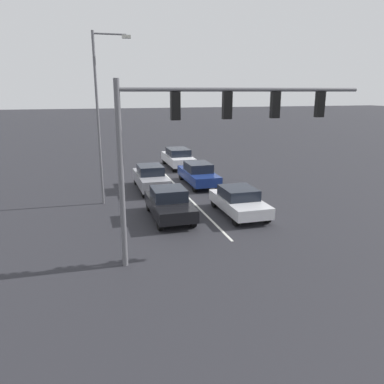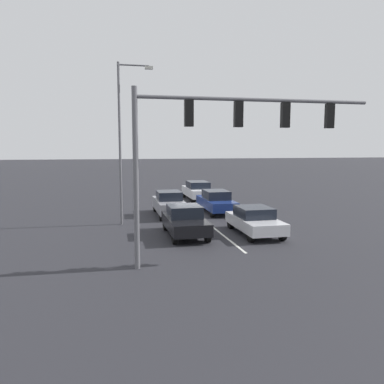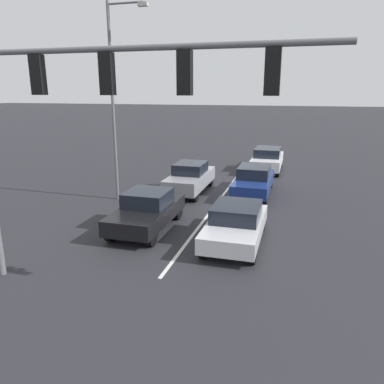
{
  "view_description": "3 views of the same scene",
  "coord_description": "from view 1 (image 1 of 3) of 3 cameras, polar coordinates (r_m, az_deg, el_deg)",
  "views": [
    {
      "loc": [
        5.7,
        24.33,
        6.15
      ],
      "look_at": [
        1.02,
        7.97,
        1.55
      ],
      "focal_mm": 35.0,
      "sensor_mm": 36.0,
      "label": 1
    },
    {
      "loc": [
        5.44,
        25.11,
        4.44
      ],
      "look_at": [
        1.37,
        6.14,
        2.11
      ],
      "focal_mm": 35.0,
      "sensor_mm": 36.0,
      "label": 2
    },
    {
      "loc": [
        -3.61,
        19.82,
        5.29
      ],
      "look_at": [
        0.28,
        6.23,
        1.44
      ],
      "focal_mm": 35.0,
      "sensor_mm": 36.0,
      "label": 3
    }
  ],
  "objects": [
    {
      "name": "car_black_midlane_front",
      "position": [
        18.6,
        -3.49,
        -1.72
      ],
      "size": [
        1.83,
        4.18,
        1.52
      ],
      "color": "black",
      "rests_on": "ground_plane"
    },
    {
      "name": "traffic_signal_gantry",
      "position": [
        13.46,
        2.63,
        10.22
      ],
      "size": [
        9.24,
        0.37,
        6.56
      ],
      "color": "slate",
      "rests_on": "ground_plane"
    },
    {
      "name": "car_white_leftlane_third",
      "position": [
        31.29,
        -2.14,
        5.29
      ],
      "size": [
        1.87,
        4.73,
        1.57
      ],
      "color": "silver",
      "rests_on": "ground_plane"
    },
    {
      "name": "car_navy_leftlane_second",
      "position": [
        25.27,
        0.97,
        2.81
      ],
      "size": [
        1.76,
        4.64,
        1.51
      ],
      "color": "navy",
      "rests_on": "ground_plane"
    },
    {
      "name": "street_lamp_right_shoulder",
      "position": [
        20.93,
        -13.68,
        12.09
      ],
      "size": [
        1.98,
        0.24,
        9.12
      ],
      "color": "slate",
      "rests_on": "ground_plane"
    },
    {
      "name": "ground_plane",
      "position": [
        25.74,
        -2.69,
        1.27
      ],
      "size": [
        240.0,
        240.0,
        0.0
      ],
      "primitive_type": "plane",
      "color": "#28282D"
    },
    {
      "name": "lane_stripe_left_divider",
      "position": [
        23.56,
        -1.38,
        -0.01
      ],
      "size": [
        0.12,
        16.64,
        0.01
      ],
      "primitive_type": "cube",
      "color": "silver",
      "rests_on": "ground_plane"
    },
    {
      "name": "car_gray_midlane_second",
      "position": [
        24.11,
        -6.32,
        2.2
      ],
      "size": [
        1.71,
        4.5,
        1.59
      ],
      "color": "gray",
      "rests_on": "ground_plane"
    },
    {
      "name": "car_silver_leftlane_front",
      "position": [
        19.31,
        7.17,
        -1.35
      ],
      "size": [
        1.85,
        4.19,
        1.4
      ],
      "color": "silver",
      "rests_on": "ground_plane"
    }
  ]
}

